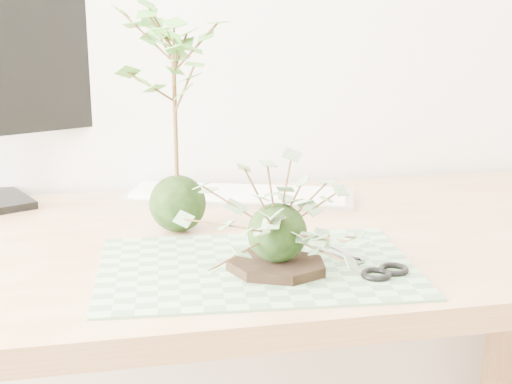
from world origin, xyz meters
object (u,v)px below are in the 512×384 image
(maple_kokedama, at_px, (174,64))
(keyboard, at_px, (239,195))
(desk, at_px, (216,286))
(ivy_kokedama, at_px, (277,206))

(maple_kokedama, height_order, keyboard, maple_kokedama)
(desk, relative_size, ivy_kokedama, 5.97)
(maple_kokedama, bearing_deg, keyboard, 52.40)
(ivy_kokedama, distance_m, maple_kokedama, 0.32)
(keyboard, bearing_deg, ivy_kokedama, -73.90)
(desk, distance_m, keyboard, 0.27)
(ivy_kokedama, bearing_deg, desk, 109.30)
(ivy_kokedama, height_order, keyboard, ivy_kokedama)
(keyboard, bearing_deg, desk, -90.79)
(ivy_kokedama, relative_size, keyboard, 0.56)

